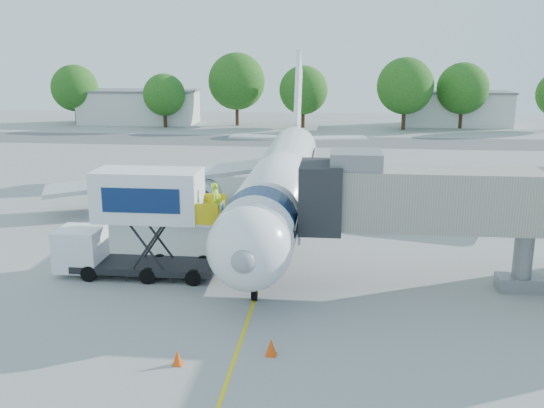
# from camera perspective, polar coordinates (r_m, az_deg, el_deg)

# --- Properties ---
(ground) EXTENTS (160.00, 160.00, 0.00)m
(ground) POSITION_cam_1_polar(r_m,az_deg,el_deg) (37.12, 0.30, -3.29)
(ground) COLOR #9B9A98
(ground) RESTS_ON ground
(guidance_line) EXTENTS (0.15, 70.00, 0.01)m
(guidance_line) POSITION_cam_1_polar(r_m,az_deg,el_deg) (37.12, 0.30, -3.28)
(guidance_line) COLOR yellow
(guidance_line) RESTS_ON ground
(taxiway_strip) EXTENTS (120.00, 10.00, 0.01)m
(taxiway_strip) POSITION_cam_1_polar(r_m,az_deg,el_deg) (78.13, 3.40, 5.89)
(taxiway_strip) COLOR #59595B
(taxiway_strip) RESTS_ON ground
(aircraft) EXTENTS (34.17, 37.73, 11.35)m
(aircraft) POSITION_cam_1_polar(r_m,az_deg,el_deg) (40.36, 0.89, 2.45)
(aircraft) COLOR white
(aircraft) RESTS_ON ground
(jet_bridge) EXTENTS (13.90, 3.20, 6.60)m
(jet_bridge) POSITION_cam_1_polar(r_m,az_deg,el_deg) (29.39, 14.59, 0.37)
(jet_bridge) COLOR #A59C8D
(jet_bridge) RESTS_ON ground
(catering_hiloader) EXTENTS (8.50, 2.44, 5.50)m
(catering_hiloader) POSITION_cam_1_polar(r_m,az_deg,el_deg) (31.04, -12.61, -1.81)
(catering_hiloader) COLOR black
(catering_hiloader) RESTS_ON ground
(ground_tug) EXTENTS (3.62, 2.08, 1.39)m
(ground_tug) POSITION_cam_1_polar(r_m,az_deg,el_deg) (21.94, -9.50, -14.26)
(ground_tug) COLOR white
(ground_tug) RESTS_ON ground
(safety_cone_a) EXTENTS (0.43, 0.43, 0.68)m
(safety_cone_a) POSITION_cam_1_polar(r_m,az_deg,el_deg) (23.35, -0.09, -13.33)
(safety_cone_a) COLOR #EC470C
(safety_cone_a) RESTS_ON ground
(safety_cone_b) EXTENTS (0.37, 0.37, 0.60)m
(safety_cone_b) POSITION_cam_1_polar(r_m,az_deg,el_deg) (22.99, -8.89, -14.10)
(safety_cone_b) COLOR #EC470C
(safety_cone_b) RESTS_ON ground
(outbuilding_left) EXTENTS (18.40, 8.40, 5.30)m
(outbuilding_left) POSITION_cam_1_polar(r_m,az_deg,el_deg) (100.69, -12.39, 8.95)
(outbuilding_left) COLOR silver
(outbuilding_left) RESTS_ON ground
(outbuilding_right) EXTENTS (16.40, 7.40, 5.30)m
(outbuilding_right) POSITION_cam_1_polar(r_m,az_deg,el_deg) (99.35, 16.92, 8.61)
(outbuilding_right) COLOR silver
(outbuilding_right) RESTS_ON ground
(tree_a) EXTENTS (7.28, 7.28, 9.29)m
(tree_a) POSITION_cam_1_polar(r_m,az_deg,el_deg) (102.11, -18.08, 10.33)
(tree_a) COLOR #382314
(tree_a) RESTS_ON ground
(tree_b) EXTENTS (6.32, 6.32, 8.06)m
(tree_b) POSITION_cam_1_polar(r_m,az_deg,el_deg) (94.29, -10.12, 10.09)
(tree_b) COLOR #382314
(tree_b) RESTS_ON ground
(tree_c) EXTENTS (8.74, 8.74, 11.14)m
(tree_c) POSITION_cam_1_polar(r_m,az_deg,el_deg) (95.36, -3.34, 11.45)
(tree_c) COLOR #382314
(tree_c) RESTS_ON ground
(tree_d) EXTENTS (7.26, 7.26, 9.25)m
(tree_d) POSITION_cam_1_polar(r_m,az_deg,el_deg) (92.28, 2.97, 10.65)
(tree_d) COLOR #382314
(tree_d) RESTS_ON ground
(tree_e) EXTENTS (8.22, 8.22, 10.48)m
(tree_e) POSITION_cam_1_polar(r_m,az_deg,el_deg) (91.57, 12.43, 10.79)
(tree_e) COLOR #382314
(tree_e) RESTS_ON ground
(tree_f) EXTENTS (7.62, 7.62, 9.72)m
(tree_f) POSITION_cam_1_polar(r_m,az_deg,el_deg) (95.79, 17.50, 10.33)
(tree_f) COLOR #382314
(tree_f) RESTS_ON ground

